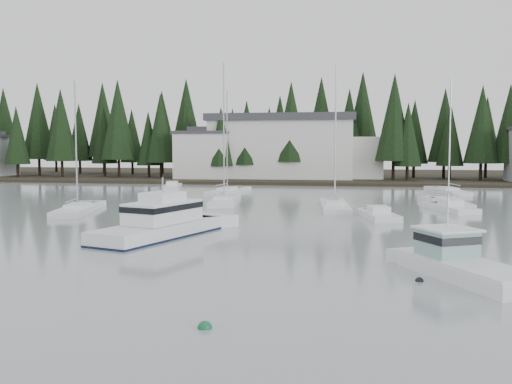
% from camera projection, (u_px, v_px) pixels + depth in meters
% --- Properties ---
extents(ground, '(260.00, 260.00, 0.00)m').
position_uv_depth(ground, '(93.00, 344.00, 16.83)').
color(ground, gray).
rests_on(ground, ground).
extents(far_shore_land, '(240.00, 54.00, 1.00)m').
position_uv_depth(far_shore_land, '(317.00, 177.00, 112.06)').
color(far_shore_land, black).
rests_on(far_shore_land, ground).
extents(conifer_treeline, '(200.00, 22.00, 20.00)m').
position_uv_depth(conifer_treeline, '(313.00, 180.00, 101.26)').
color(conifer_treeline, black).
rests_on(conifer_treeline, ground).
extents(house_west, '(9.54, 7.42, 8.75)m').
position_uv_depth(house_west, '(204.00, 154.00, 97.13)').
color(house_west, silver).
rests_on(house_west, ground).
extents(harbor_inn, '(29.50, 11.50, 10.90)m').
position_uv_depth(harbor_inn, '(294.00, 147.00, 97.72)').
color(harbor_inn, silver).
rests_on(harbor_inn, ground).
extents(cabin_cruiser_center, '(6.23, 10.91, 4.48)m').
position_uv_depth(cabin_cruiser_center, '(160.00, 227.00, 36.94)').
color(cabin_cruiser_center, white).
rests_on(cabin_cruiser_center, ground).
extents(lobster_boat_teal, '(5.67, 7.62, 4.05)m').
position_uv_depth(lobster_boat_teal, '(462.00, 267.00, 25.43)').
color(lobster_boat_teal, white).
rests_on(lobster_boat_teal, ground).
extents(sailboat_2, '(4.58, 9.91, 12.22)m').
position_uv_depth(sailboat_2, '(78.00, 211.00, 50.97)').
color(sailboat_2, white).
rests_on(sailboat_2, ground).
extents(sailboat_3, '(4.22, 10.31, 13.24)m').
position_uv_depth(sailboat_3, '(448.00, 193.00, 71.86)').
color(sailboat_3, white).
rests_on(sailboat_3, ground).
extents(sailboat_5, '(3.89, 8.57, 13.29)m').
position_uv_depth(sailboat_5, '(448.00, 205.00, 56.61)').
color(sailboat_5, white).
rests_on(sailboat_5, ground).
extents(sailboat_7, '(3.44, 10.69, 13.92)m').
position_uv_depth(sailboat_7, '(335.00, 208.00, 53.59)').
color(sailboat_7, white).
rests_on(sailboat_7, ground).
extents(sailboat_9, '(3.64, 9.98, 13.48)m').
position_uv_depth(sailboat_9, '(227.00, 193.00, 71.66)').
color(sailboat_9, white).
rests_on(sailboat_9, ground).
extents(sailboat_10, '(4.26, 10.65, 14.93)m').
position_uv_depth(sailboat_10, '(224.00, 202.00, 59.01)').
color(sailboat_10, white).
rests_on(sailboat_10, ground).
extents(runabout_1, '(3.50, 6.48, 1.42)m').
position_uv_depth(runabout_1, '(379.00, 217.00, 46.51)').
color(runabout_1, white).
rests_on(runabout_1, ground).
extents(runabout_3, '(3.68, 7.22, 1.42)m').
position_uv_depth(runabout_3, '(172.00, 188.00, 80.11)').
color(runabout_3, white).
rests_on(runabout_3, ground).
extents(runabout_4, '(4.35, 7.20, 1.42)m').
position_uv_depth(runabout_4, '(450.00, 209.00, 52.03)').
color(runabout_4, white).
rests_on(runabout_4, ground).
extents(mooring_buoy_green, '(0.47, 0.47, 0.47)m').
position_uv_depth(mooring_buoy_green, '(205.00, 328.00, 18.33)').
color(mooring_buoy_green, '#145933').
rests_on(mooring_buoy_green, ground).
extents(mooring_buoy_dark, '(0.37, 0.37, 0.37)m').
position_uv_depth(mooring_buoy_dark, '(419.00, 281.00, 24.73)').
color(mooring_buoy_dark, black).
rests_on(mooring_buoy_dark, ground).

